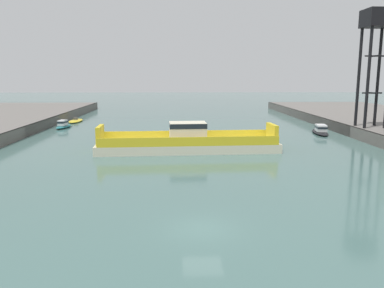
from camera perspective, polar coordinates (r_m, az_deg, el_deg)
ground_plane at (r=24.54m, az=1.58°, el=-12.41°), size 400.00×400.00×0.00m
chain_ferry at (r=48.58m, az=-0.64°, el=0.25°), size 22.97×6.83×3.64m
moored_boat_near_left at (r=66.42m, az=18.45°, el=1.94°), size 3.18×7.67×1.56m
moored_boat_near_right at (r=83.23m, az=-16.81°, el=3.32°), size 2.44×6.88×0.92m
moored_boat_far_right at (r=73.64m, az=-18.51°, el=2.66°), size 2.41×5.47×1.51m
crane_tower at (r=64.09m, az=25.69°, el=14.67°), size 3.90×3.90×17.10m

